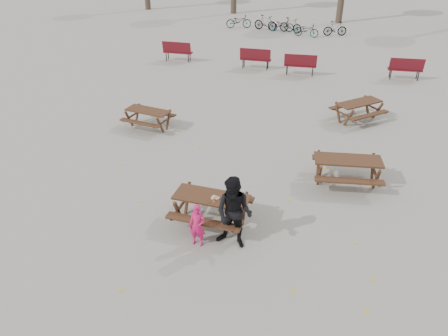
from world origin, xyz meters
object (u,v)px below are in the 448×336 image
(soda_bottle, at_px, (214,199))
(picnic_table_north, at_px, (149,119))
(picnic_table_east, at_px, (346,171))
(picnic_table_far, at_px, (358,111))
(food_tray, at_px, (215,198))
(main_picnic_table, at_px, (211,203))
(child, at_px, (197,226))
(adult, at_px, (234,213))

(soda_bottle, xyz_separation_m, picnic_table_north, (-4.06, 4.76, -0.51))
(picnic_table_east, relative_size, picnic_table_far, 1.09)
(food_tray, bearing_deg, picnic_table_far, 68.48)
(main_picnic_table, height_order, child, child)
(food_tray, xyz_separation_m, child, (-0.16, -0.80, -0.26))
(picnic_table_east, bearing_deg, main_picnic_table, -147.18)
(soda_bottle, distance_m, adult, 0.77)
(soda_bottle, bearing_deg, main_picnic_table, 125.71)
(child, bearing_deg, adult, 14.88)
(adult, bearing_deg, main_picnic_table, 145.10)
(soda_bottle, bearing_deg, child, -103.80)
(picnic_table_north, height_order, picnic_table_far, picnic_table_far)
(picnic_table_far, bearing_deg, picnic_table_east, -136.82)
(child, distance_m, picnic_table_far, 8.91)
(soda_bottle, height_order, child, child)
(main_picnic_table, bearing_deg, food_tray, -28.63)
(child, xyz_separation_m, picnic_table_north, (-3.89, 5.44, -0.19))
(adult, relative_size, picnic_table_east, 0.97)
(adult, height_order, picnic_table_far, adult)
(main_picnic_table, relative_size, picnic_table_far, 1.07)
(main_picnic_table, relative_size, picnic_table_north, 1.15)
(main_picnic_table, height_order, adult, adult)
(main_picnic_table, relative_size, food_tray, 10.00)
(main_picnic_table, relative_size, picnic_table_east, 0.99)
(picnic_table_north, bearing_deg, picnic_table_east, -6.46)
(picnic_table_east, relative_size, picnic_table_north, 1.17)
(soda_bottle, relative_size, picnic_table_far, 0.10)
(picnic_table_north, distance_m, picnic_table_far, 7.60)
(adult, bearing_deg, picnic_table_far, 79.00)
(food_tray, distance_m, picnic_table_north, 6.18)
(main_picnic_table, distance_m, child, 0.87)
(food_tray, xyz_separation_m, adult, (0.63, -0.56, 0.09))
(main_picnic_table, xyz_separation_m, picnic_table_far, (3.09, 7.47, -0.23))
(soda_bottle, relative_size, child, 0.16)
(child, relative_size, picnic_table_north, 0.67)
(main_picnic_table, bearing_deg, picnic_table_far, 67.49)
(picnic_table_north, bearing_deg, child, -46.85)
(main_picnic_table, bearing_deg, picnic_table_east, 43.53)
(picnic_table_far, bearing_deg, food_tray, -157.12)
(main_picnic_table, bearing_deg, soda_bottle, -54.29)
(picnic_table_east, bearing_deg, picnic_table_north, 155.26)
(food_tray, bearing_deg, main_picnic_table, 151.37)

